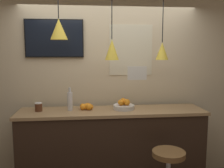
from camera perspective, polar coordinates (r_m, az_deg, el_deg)
back_wall at (r=3.66m, az=-0.65°, el=0.96°), size 8.00×0.06×2.90m
service_counter at (r=3.51m, az=0.00°, el=-14.62°), size 2.48×0.57×1.09m
fruit_bowl at (r=3.38m, az=2.72°, el=-4.93°), size 0.29×0.29×0.14m
orange_pile at (r=3.37m, az=-5.68°, el=-5.17°), size 0.18×0.15×0.09m
juice_bottle at (r=3.33m, az=-9.59°, el=-3.81°), size 0.07×0.07×0.31m
spread_jar at (r=3.40m, az=-16.43°, el=-5.06°), size 0.10×0.10×0.11m
pendant_lamp_left at (r=3.27m, az=-12.06°, el=12.19°), size 0.22×0.22×0.79m
pendant_lamp_middle at (r=3.26m, az=-0.03°, el=7.94°), size 0.18×0.18×1.05m
pendant_lamp_right at (r=3.40m, az=11.38°, el=7.52°), size 0.17×0.17×1.05m
mounted_tv at (r=3.60m, az=-13.04°, el=10.12°), size 0.80×0.04×0.52m
hanging_menu_board at (r=3.10m, az=5.75°, el=2.50°), size 0.24×0.01×0.17m
wall_poster at (r=3.65m, az=4.34°, el=7.74°), size 0.62×0.01×0.72m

